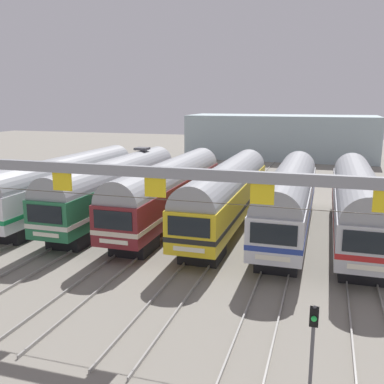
# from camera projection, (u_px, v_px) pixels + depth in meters

# --- Properties ---
(ground_plane) EXTENTS (160.00, 160.00, 0.00)m
(ground_plane) POSITION_uv_depth(u_px,v_px,m) (198.00, 226.00, 32.12)
(ground_plane) COLOR gray
(track_bed) EXTENTS (23.06, 70.00, 0.15)m
(track_bed) POSITION_uv_depth(u_px,v_px,m) (241.00, 183.00, 48.00)
(track_bed) COLOR gray
(track_bed) RESTS_ON ground
(commuter_train_white) EXTENTS (2.88, 18.06, 4.77)m
(commuter_train_white) POSITION_uv_depth(u_px,v_px,m) (67.00, 182.00, 34.65)
(commuter_train_white) COLOR white
(commuter_train_white) RESTS_ON ground
(commuter_train_green) EXTENTS (2.88, 18.06, 5.05)m
(commuter_train_green) POSITION_uv_depth(u_px,v_px,m) (116.00, 185.00, 33.42)
(commuter_train_green) COLOR #236B42
(commuter_train_green) RESTS_ON ground
(commuter_train_maroon) EXTENTS (2.88, 18.06, 4.77)m
(commuter_train_maroon) POSITION_uv_depth(u_px,v_px,m) (170.00, 189.00, 32.18)
(commuter_train_maroon) COLOR maroon
(commuter_train_maroon) RESTS_ON ground
(commuter_train_yellow) EXTENTS (2.88, 18.06, 4.77)m
(commuter_train_yellow) POSITION_uv_depth(u_px,v_px,m) (227.00, 192.00, 30.94)
(commuter_train_yellow) COLOR gold
(commuter_train_yellow) RESTS_ON ground
(commuter_train_silver) EXTENTS (2.88, 18.06, 4.77)m
(commuter_train_silver) POSITION_uv_depth(u_px,v_px,m) (289.00, 196.00, 29.70)
(commuter_train_silver) COLOR silver
(commuter_train_silver) RESTS_ON ground
(commuter_train_stainless) EXTENTS (2.88, 18.06, 4.77)m
(commuter_train_stainless) POSITION_uv_depth(u_px,v_px,m) (357.00, 200.00, 28.47)
(commuter_train_stainless) COLOR #B2B5BA
(commuter_train_stainless) RESTS_ON ground
(catenary_gantry) EXTENTS (26.79, 0.44, 6.97)m
(catenary_gantry) POSITION_uv_depth(u_px,v_px,m) (107.00, 190.00, 18.38)
(catenary_gantry) COLOR gray
(catenary_gantry) RESTS_ON ground
(yard_signal_mast) EXTENTS (0.28, 0.35, 2.81)m
(yard_signal_mast) POSITION_uv_depth(u_px,v_px,m) (313.00, 331.00, 13.81)
(yard_signal_mast) COLOR #59595E
(yard_signal_mast) RESTS_ON ground
(maintenance_building) EXTENTS (28.42, 10.00, 6.66)m
(maintenance_building) POSITION_uv_depth(u_px,v_px,m) (281.00, 137.00, 68.46)
(maintenance_building) COLOR #9EB2B7
(maintenance_building) RESTS_ON ground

